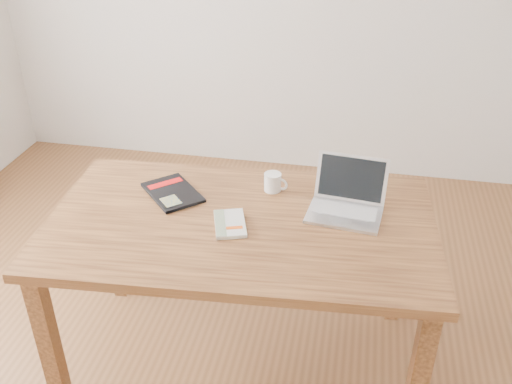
% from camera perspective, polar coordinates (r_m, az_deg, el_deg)
% --- Properties ---
extents(room, '(4.04, 4.04, 2.70)m').
position_cam_1_polar(room, '(1.92, -7.55, 11.48)').
color(room, brown).
rests_on(room, ground).
extents(desk, '(1.56, 0.96, 0.75)m').
position_cam_1_polar(desk, '(2.28, -1.53, -4.75)').
color(desk, brown).
rests_on(desk, ground).
extents(white_guidebook, '(0.17, 0.22, 0.02)m').
position_cam_1_polar(white_guidebook, '(2.19, -2.63, -3.19)').
color(white_guidebook, silver).
rests_on(white_guidebook, desk).
extents(black_guidebook, '(0.31, 0.32, 0.01)m').
position_cam_1_polar(black_guidebook, '(2.42, -8.35, -0.04)').
color(black_guidebook, black).
rests_on(black_guidebook, desk).
extents(laptop, '(0.31, 0.29, 0.19)m').
position_cam_1_polar(laptop, '(2.29, 9.07, -0.90)').
color(laptop, silver).
rests_on(laptop, desk).
extents(coffee_mug, '(0.10, 0.07, 0.08)m').
position_cam_1_polar(coffee_mug, '(2.40, 1.73, 1.02)').
color(coffee_mug, white).
rests_on(coffee_mug, desk).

